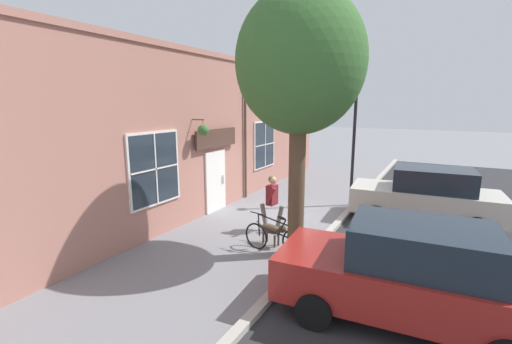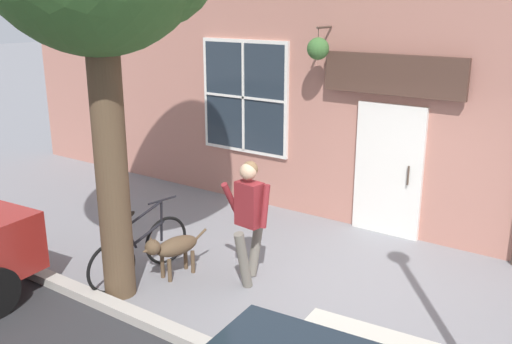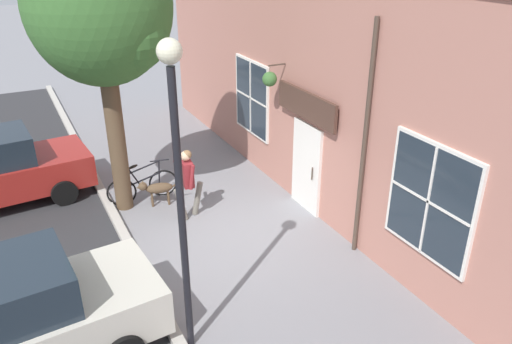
{
  "view_description": "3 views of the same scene",
  "coord_description": "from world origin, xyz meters",
  "px_view_note": "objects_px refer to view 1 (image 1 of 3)",
  "views": [
    {
      "loc": [
        4.64,
        -9.8,
        3.68
      ],
      "look_at": [
        -1.0,
        0.43,
        1.35
      ],
      "focal_mm": 24.0,
      "sensor_mm": 36.0,
      "label": 1
    },
    {
      "loc": [
        6.03,
        2.81,
        3.59
      ],
      "look_at": [
        -1.31,
        -2.31,
        0.91
      ],
      "focal_mm": 40.0,
      "sensor_mm": 36.0,
      "label": 2
    },
    {
      "loc": [
        3.65,
        8.33,
        5.89
      ],
      "look_at": [
        -1.19,
        -1.03,
        0.86
      ],
      "focal_mm": 35.0,
      "sensor_mm": 36.0,
      "label": 3
    }
  ],
  "objects_px": {
    "street_tree_by_curb": "(298,67)",
    "parked_car_mid_block": "(426,195)",
    "dog_on_leash": "(273,230)",
    "parked_car_nearest_curb": "(409,273)",
    "leaning_bicycle": "(274,238)",
    "pedestrian_walking": "(272,198)",
    "street_lamp": "(355,120)"
  },
  "relations": [
    {
      "from": "pedestrian_walking",
      "to": "street_tree_by_curb",
      "type": "xyz_separation_m",
      "value": [
        1.16,
        -1.11,
        3.49
      ]
    },
    {
      "from": "pedestrian_walking",
      "to": "street_lamp",
      "type": "relative_size",
      "value": 0.35
    },
    {
      "from": "pedestrian_walking",
      "to": "street_tree_by_curb",
      "type": "height_order",
      "value": "street_tree_by_curb"
    },
    {
      "from": "dog_on_leash",
      "to": "street_lamp",
      "type": "relative_size",
      "value": 0.22
    },
    {
      "from": "street_lamp",
      "to": "dog_on_leash",
      "type": "bearing_deg",
      "value": -101.04
    },
    {
      "from": "street_tree_by_curb",
      "to": "parked_car_mid_block",
      "type": "xyz_separation_m",
      "value": [
        2.73,
        4.11,
        -3.61
      ]
    },
    {
      "from": "dog_on_leash",
      "to": "parked_car_nearest_curb",
      "type": "distance_m",
      "value": 3.89
    },
    {
      "from": "dog_on_leash",
      "to": "parked_car_nearest_curb",
      "type": "relative_size",
      "value": 0.23
    },
    {
      "from": "parked_car_nearest_curb",
      "to": "dog_on_leash",
      "type": "bearing_deg",
      "value": 152.54
    },
    {
      "from": "parked_car_mid_block",
      "to": "dog_on_leash",
      "type": "bearing_deg",
      "value": -130.97
    },
    {
      "from": "street_tree_by_curb",
      "to": "parked_car_mid_block",
      "type": "relative_size",
      "value": 1.41
    },
    {
      "from": "leaning_bicycle",
      "to": "parked_car_nearest_curb",
      "type": "height_order",
      "value": "parked_car_nearest_curb"
    },
    {
      "from": "parked_car_mid_block",
      "to": "street_lamp",
      "type": "relative_size",
      "value": 0.92
    },
    {
      "from": "dog_on_leash",
      "to": "parked_car_mid_block",
      "type": "distance_m",
      "value": 5.21
    },
    {
      "from": "leaning_bicycle",
      "to": "parked_car_mid_block",
      "type": "relative_size",
      "value": 0.39
    },
    {
      "from": "dog_on_leash",
      "to": "street_tree_by_curb",
      "type": "distance_m",
      "value": 4.12
    },
    {
      "from": "parked_car_nearest_curb",
      "to": "street_lamp",
      "type": "height_order",
      "value": "street_lamp"
    },
    {
      "from": "dog_on_leash",
      "to": "parked_car_mid_block",
      "type": "bearing_deg",
      "value": 49.03
    },
    {
      "from": "street_lamp",
      "to": "pedestrian_walking",
      "type": "bearing_deg",
      "value": -110.36
    },
    {
      "from": "street_tree_by_curb",
      "to": "leaning_bicycle",
      "type": "distance_m",
      "value": 4.14
    },
    {
      "from": "pedestrian_walking",
      "to": "parked_car_mid_block",
      "type": "distance_m",
      "value": 4.91
    },
    {
      "from": "dog_on_leash",
      "to": "street_lamp",
      "type": "height_order",
      "value": "street_lamp"
    },
    {
      "from": "street_tree_by_curb",
      "to": "leaning_bicycle",
      "type": "bearing_deg",
      "value": -157.13
    },
    {
      "from": "parked_car_mid_block",
      "to": "street_lamp",
      "type": "distance_m",
      "value": 3.44
    },
    {
      "from": "pedestrian_walking",
      "to": "street_lamp",
      "type": "xyz_separation_m",
      "value": [
        1.39,
        3.75,
        2.14
      ]
    },
    {
      "from": "street_lamp",
      "to": "street_tree_by_curb",
      "type": "bearing_deg",
      "value": -92.76
    },
    {
      "from": "leaning_bicycle",
      "to": "parked_car_nearest_curb",
      "type": "relative_size",
      "value": 0.39
    },
    {
      "from": "parked_car_nearest_curb",
      "to": "parked_car_mid_block",
      "type": "relative_size",
      "value": 1.0
    },
    {
      "from": "street_tree_by_curb",
      "to": "parked_car_nearest_curb",
      "type": "xyz_separation_m",
      "value": [
        2.75,
        -1.59,
        -3.61
      ]
    },
    {
      "from": "pedestrian_walking",
      "to": "parked_car_nearest_curb",
      "type": "bearing_deg",
      "value": -34.62
    },
    {
      "from": "dog_on_leash",
      "to": "leaning_bicycle",
      "type": "bearing_deg",
      "value": -58.63
    },
    {
      "from": "leaning_bicycle",
      "to": "street_lamp",
      "type": "height_order",
      "value": "street_lamp"
    }
  ]
}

